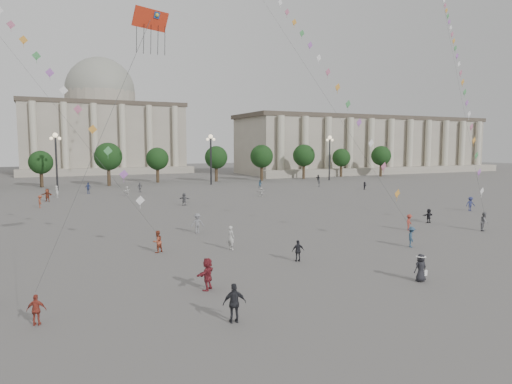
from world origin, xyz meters
name	(u,v)px	position (x,y,z in m)	size (l,w,h in m)	color
ground	(364,284)	(0.00, 0.00, 0.00)	(360.00, 360.00, 0.00)	#5A5755
hall_east	(366,145)	(75.00, 93.89, 8.43)	(84.00, 26.22, 17.20)	gray
hall_central	(102,126)	(0.00, 129.22, 14.23)	(48.30, 34.30, 35.50)	gray
tree_row	(132,159)	(0.00, 78.00, 5.39)	(137.12, 5.12, 8.00)	#372A1B
lamp_post_mid_west	(56,151)	(-15.00, 70.00, 7.35)	(2.00, 0.90, 10.65)	#262628
lamp_post_mid_east	(211,150)	(15.00, 70.00, 7.35)	(2.00, 0.90, 10.65)	#262628
lamp_post_far_east	(330,149)	(45.00, 70.00, 7.35)	(2.00, 0.90, 10.65)	#262628
person_crowd_0	(88,188)	(-10.34, 62.11, 0.97)	(1.13, 0.47, 1.93)	#38477F
person_crowd_3	(429,216)	(20.34, 14.76, 0.76)	(1.41, 0.45, 1.52)	black
person_crowd_4	(127,191)	(-4.87, 55.23, 0.82)	(1.52, 0.48, 1.64)	silver
person_crowd_6	(197,223)	(-4.15, 19.76, 0.95)	(1.23, 0.71, 1.91)	slate
person_crowd_7	(261,192)	(14.85, 45.20, 0.76)	(1.41, 0.45, 1.53)	silver
person_crowd_8	(409,222)	(15.22, 12.27, 0.80)	(1.04, 0.60, 1.61)	#9E372B
person_crowd_9	(365,186)	(37.82, 47.63, 0.74)	(1.37, 0.44, 1.48)	black
person_crowd_10	(57,191)	(-15.42, 58.02, 0.97)	(0.70, 0.46, 1.93)	silver
person_crowd_12	(184,199)	(0.36, 39.84, 0.87)	(1.62, 0.51, 1.74)	slate
person_crowd_13	(231,238)	(-3.83, 12.03, 0.97)	(0.71, 0.46, 1.94)	#B5B5B1
person_crowd_14	(470,204)	(32.02, 19.15, 0.91)	(1.17, 0.67, 1.82)	navy
person_crowd_16	(140,187)	(-1.79, 60.61, 0.89)	(1.04, 0.43, 1.77)	slate
person_crowd_17	(40,202)	(-17.81, 45.54, 0.86)	(1.11, 0.64, 1.71)	#9A442A
person_crowd_18	(260,184)	(21.06, 58.44, 0.83)	(0.80, 0.62, 1.65)	#315370
person_crowd_19	(319,182)	(33.35, 56.53, 0.85)	(0.99, 0.41, 1.69)	slate
person_crowd_20	(318,178)	(40.58, 68.00, 0.78)	(1.44, 0.46, 1.55)	black
person_crowd_21	(47,195)	(-16.89, 52.87, 0.97)	(1.79, 0.57, 1.93)	brown
tourist_0	(36,310)	(-17.86, 1.43, 0.74)	(0.87, 0.36, 1.48)	#993829
tourist_1	(234,303)	(-9.37, -2.18, 0.95)	(1.11, 0.46, 1.90)	#222328
tourist_2	(207,274)	(-8.92, 3.04, 0.95)	(1.75, 0.56, 1.89)	maroon
tourist_4	(298,251)	(-0.85, 6.45, 0.78)	(0.91, 0.38, 1.56)	black
kite_flyer_0	(157,242)	(-9.43, 13.50, 0.87)	(0.84, 0.66, 1.74)	#9C432A
kite_flyer_1	(412,237)	(9.97, 6.50, 0.85)	(1.10, 0.63, 1.71)	navy
kite_flyer_2	(484,222)	(21.64, 8.90, 0.93)	(0.90, 0.70, 1.86)	slate
hat_person	(421,267)	(3.53, -0.98, 0.90)	(0.87, 0.60, 1.72)	black
dragon_kite	(150,34)	(-11.50, 5.00, 14.64)	(4.34, 2.46, 15.66)	red
kite_train_east	(454,49)	(35.26, 25.66, 21.68)	(26.05, 31.36, 55.30)	#3F3F3F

